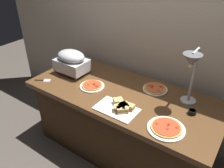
% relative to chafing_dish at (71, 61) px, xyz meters
% --- Properties ---
extents(ground_plane, '(8.00, 8.00, 0.00)m').
position_rel_chafing_dish_xyz_m(ground_plane, '(0.67, -0.01, -0.91)').
color(ground_plane, '#4C443D').
extents(back_wall, '(4.40, 0.04, 2.40)m').
position_rel_chafing_dish_xyz_m(back_wall, '(0.67, 0.49, 0.29)').
color(back_wall, '#B7A893').
rests_on(back_wall, ground_plane).
extents(buffet_table, '(1.90, 0.84, 0.76)m').
position_rel_chafing_dish_xyz_m(buffet_table, '(0.67, -0.01, -0.53)').
color(buffet_table, brown).
rests_on(buffet_table, ground_plane).
extents(chafing_dish, '(0.35, 0.25, 0.27)m').
position_rel_chafing_dish_xyz_m(chafing_dish, '(0.00, 0.00, 0.00)').
color(chafing_dish, '#B7BABF').
rests_on(chafing_dish, buffet_table).
extents(heat_lamp, '(0.15, 0.29, 0.53)m').
position_rel_chafing_dish_xyz_m(heat_lamp, '(1.24, 0.09, 0.26)').
color(heat_lamp, '#B7BABF').
rests_on(heat_lamp, buffet_table).
extents(pizza_plate_front, '(0.30, 0.30, 0.03)m').
position_rel_chafing_dish_xyz_m(pizza_plate_front, '(1.23, -0.26, -0.14)').
color(pizza_plate_front, white).
rests_on(pizza_plate_front, buffet_table).
extents(pizza_plate_center, '(0.25, 0.25, 0.03)m').
position_rel_chafing_dish_xyz_m(pizza_plate_center, '(0.36, -0.10, -0.14)').
color(pizza_plate_center, white).
rests_on(pizza_plate_center, buffet_table).
extents(pizza_plate_raised_stand, '(0.24, 0.24, 0.03)m').
position_rel_chafing_dish_xyz_m(pizza_plate_raised_stand, '(0.91, 0.21, -0.14)').
color(pizza_plate_raised_stand, white).
rests_on(pizza_plate_raised_stand, buffet_table).
extents(sandwich_platter, '(0.37, 0.24, 0.06)m').
position_rel_chafing_dish_xyz_m(sandwich_platter, '(0.80, -0.25, -0.13)').
color(sandwich_platter, white).
rests_on(sandwich_platter, buffet_table).
extents(sauce_cup_near, '(0.07, 0.07, 0.04)m').
position_rel_chafing_dish_xyz_m(sauce_cup_near, '(1.33, 0.04, -0.13)').
color(sauce_cup_near, black).
rests_on(sauce_cup_near, buffet_table).
extents(serving_spatula, '(0.16, 0.12, 0.01)m').
position_rel_chafing_dish_xyz_m(serving_spatula, '(-0.14, -0.30, -0.15)').
color(serving_spatula, '#B7BABF').
rests_on(serving_spatula, buffet_table).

